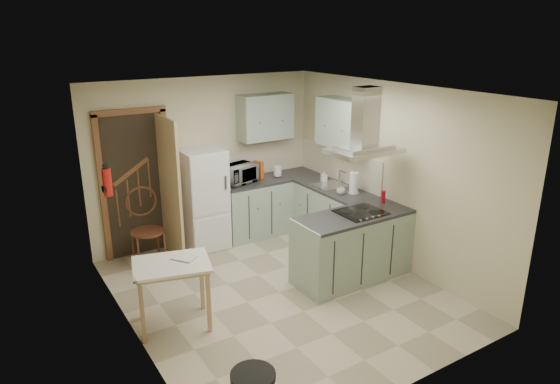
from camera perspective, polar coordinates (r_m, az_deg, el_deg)
floor at (r=6.40m, az=-0.07°, el=-11.35°), size 4.20×4.20×0.00m
ceiling at (r=5.61m, az=-0.08°, el=11.46°), size 4.20×4.20×0.00m
back_wall at (r=7.67m, az=-8.47°, el=3.61°), size 3.60×0.00×3.60m
left_wall at (r=5.22m, az=-17.10°, el=-4.11°), size 0.00×4.20×4.20m
right_wall at (r=6.97m, az=12.57°, el=1.87°), size 0.00×4.20×4.20m
doorway at (r=7.34m, az=-16.14°, el=0.79°), size 1.10×0.12×2.10m
fridge at (r=7.47m, az=-8.75°, el=-0.80°), size 0.60×0.60×1.50m
counter_back at (r=7.93m, az=-2.96°, el=-1.78°), size 1.08×0.60×0.90m
counter_right at (r=7.83m, az=4.85°, el=-2.08°), size 0.60×1.95×0.90m
splashback at (r=8.10m, az=-2.19°, el=3.86°), size 1.68×0.02×0.50m
wall_cabinet_back at (r=7.82m, az=-1.71°, el=8.57°), size 0.85×0.35×0.70m
wall_cabinet_right at (r=7.33m, az=7.23°, el=7.79°), size 0.35×0.90×0.70m
peninsula at (r=6.62m, az=8.35°, el=-6.15°), size 1.55×0.65×0.90m
hob at (r=6.51m, az=9.20°, el=-2.29°), size 0.58×0.50×0.01m
extractor_hood at (r=6.27m, az=9.58°, el=4.70°), size 0.90×0.55×0.10m
sink at (r=7.55m, az=5.73°, el=0.77°), size 0.45×0.40×0.01m
fire_extinguisher at (r=5.98m, az=-19.13°, el=1.07°), size 0.10×0.10×0.32m
drop_leaf_table at (r=5.71m, az=-12.07°, el=-11.37°), size 0.94×0.80×0.76m
bentwood_chair at (r=7.10m, az=-14.92°, el=-4.41°), size 0.48×0.48×1.01m
microwave at (r=7.64m, az=-4.71°, el=2.09°), size 0.59×0.48×0.29m
kettle at (r=7.95m, az=-0.28°, el=2.41°), size 0.15×0.15×0.19m
cereal_box at (r=7.90m, az=-2.48°, el=2.59°), size 0.12×0.19×0.27m
soap_bottle at (r=7.72m, az=5.05°, el=1.81°), size 0.09×0.09×0.17m
paper_towel at (r=7.20m, az=8.45°, el=1.07°), size 0.14×0.14×0.32m
cup at (r=7.16m, az=6.99°, el=0.08°), size 0.13×0.13×0.09m
red_bottle at (r=6.90m, az=11.71°, el=-0.54°), size 0.07×0.07×0.17m
book at (r=5.52m, az=-11.41°, el=-7.32°), size 0.28×0.30×0.11m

